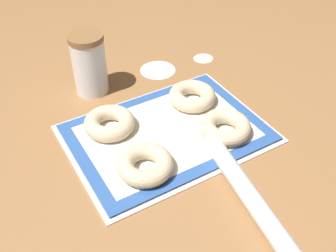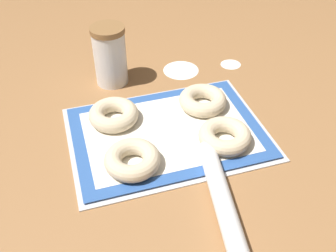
# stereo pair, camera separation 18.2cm
# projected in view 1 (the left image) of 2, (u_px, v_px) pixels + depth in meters

# --- Properties ---
(ground_plane) EXTENTS (2.80, 2.80, 0.00)m
(ground_plane) POSITION_uv_depth(u_px,v_px,m) (162.00, 137.00, 1.03)
(ground_plane) COLOR olive
(baking_tray) EXTENTS (0.51, 0.37, 0.01)m
(baking_tray) POSITION_uv_depth(u_px,v_px,m) (168.00, 134.00, 1.03)
(baking_tray) COLOR silver
(baking_tray) RESTS_ON ground_plane
(baking_mat) EXTENTS (0.49, 0.35, 0.00)m
(baking_mat) POSITION_uv_depth(u_px,v_px,m) (168.00, 133.00, 1.03)
(baking_mat) COLOR #2D569E
(baking_mat) RESTS_ON baking_tray
(bagel_front_left) EXTENTS (0.13, 0.13, 0.04)m
(bagel_front_left) POSITION_uv_depth(u_px,v_px,m) (145.00, 165.00, 0.91)
(bagel_front_left) COLOR beige
(bagel_front_left) RESTS_ON baking_mat
(bagel_front_right) EXTENTS (0.13, 0.13, 0.04)m
(bagel_front_right) POSITION_uv_depth(u_px,v_px,m) (225.00, 127.00, 1.01)
(bagel_front_right) COLOR beige
(bagel_front_right) RESTS_ON baking_mat
(bagel_back_left) EXTENTS (0.13, 0.13, 0.04)m
(bagel_back_left) POSITION_uv_depth(u_px,v_px,m) (110.00, 123.00, 1.02)
(bagel_back_left) COLOR beige
(bagel_back_left) RESTS_ON baking_mat
(bagel_back_right) EXTENTS (0.13, 0.13, 0.04)m
(bagel_back_right) POSITION_uv_depth(u_px,v_px,m) (192.00, 96.00, 1.11)
(bagel_back_right) COLOR beige
(bagel_back_right) RESTS_ON baking_mat
(flour_canister) EXTENTS (0.10, 0.10, 0.18)m
(flour_canister) POSITION_uv_depth(u_px,v_px,m) (89.00, 64.00, 1.13)
(flour_canister) COLOR white
(flour_canister) RESTS_ON ground_plane
(rolling_pin) EXTENTS (0.10, 0.45, 0.04)m
(rolling_pin) POSITION_uv_depth(u_px,v_px,m) (247.00, 192.00, 0.86)
(rolling_pin) COLOR silver
(rolling_pin) RESTS_ON ground_plane
(flour_patch_near) EXTENTS (0.11, 0.11, 0.00)m
(flour_patch_near) POSITION_uv_depth(u_px,v_px,m) (158.00, 70.00, 1.28)
(flour_patch_near) COLOR white
(flour_patch_near) RESTS_ON ground_plane
(flour_patch_far) EXTENTS (0.07, 0.06, 0.00)m
(flour_patch_far) POSITION_uv_depth(u_px,v_px,m) (203.00, 58.00, 1.33)
(flour_patch_far) COLOR white
(flour_patch_far) RESTS_ON ground_plane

